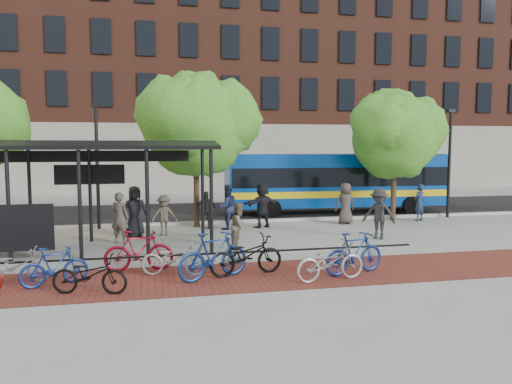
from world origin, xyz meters
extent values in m
plane|color=#9E9E99|center=(0.00, 0.00, 0.00)|extent=(160.00, 160.00, 0.00)
cube|color=black|center=(0.00, 8.00, 0.01)|extent=(160.00, 8.00, 0.01)
cube|color=#B7B7B2|center=(0.00, 4.00, 0.06)|extent=(160.00, 0.25, 0.12)
cube|color=maroon|center=(-2.00, -5.00, 0.00)|extent=(24.00, 3.00, 0.01)
cube|color=black|center=(-3.30, -4.10, 0.00)|extent=(12.00, 0.05, 0.95)
cube|color=#5C2E20|center=(10.00, 26.00, 10.00)|extent=(55.00, 14.00, 20.00)
cube|color=#7A664C|center=(-16.00, 40.00, 15.00)|extent=(22.00, 22.00, 30.00)
cylinder|color=black|center=(-9.00, -1.85, 1.65)|extent=(0.12, 0.12, 3.30)
cylinder|color=black|center=(-9.00, 0.85, 1.65)|extent=(0.12, 0.12, 3.30)
cylinder|color=black|center=(-7.00, -1.85, 1.65)|extent=(0.12, 0.12, 3.30)
cylinder|color=black|center=(-7.00, 0.85, 1.65)|extent=(0.12, 0.12, 3.30)
cylinder|color=black|center=(-5.00, -1.85, 1.65)|extent=(0.12, 0.12, 3.30)
cylinder|color=black|center=(-5.00, 0.85, 1.65)|extent=(0.12, 0.12, 3.30)
cylinder|color=black|center=(-3.00, -1.85, 1.65)|extent=(0.12, 0.12, 3.30)
cylinder|color=black|center=(-3.00, 0.85, 1.65)|extent=(0.12, 0.12, 3.30)
cube|color=black|center=(-8.00, -1.20, 3.45)|extent=(10.60, 1.65, 0.29)
cube|color=black|center=(-8.00, 0.20, 3.45)|extent=(10.60, 1.65, 0.29)
cube|color=black|center=(-8.00, 0.90, 3.05)|extent=(9.00, 0.10, 0.40)
cube|color=black|center=(-7.00, 0.95, 2.40)|extent=(2.40, 0.12, 0.70)
cube|color=#FF7200|center=(-7.00, 1.03, 2.40)|extent=(2.20, 0.02, 0.55)
cylinder|color=#382619|center=(-3.00, 3.30, 1.26)|extent=(0.24, 0.24, 2.52)
sphere|color=#34721E|center=(-3.00, 3.30, 4.20)|extent=(4.20, 4.20, 4.20)
sphere|color=#34721E|center=(-1.95, 3.50, 4.50)|extent=(3.36, 3.36, 3.36)
sphere|color=#34721E|center=(-3.84, 3.00, 4.60)|extent=(3.15, 3.15, 3.15)
sphere|color=#34721E|center=(-2.90, 3.70, 5.00)|extent=(2.94, 2.94, 2.94)
cylinder|color=#382619|center=(6.00, 3.30, 1.14)|extent=(0.24, 0.24, 2.27)
sphere|color=#34721E|center=(6.00, 3.30, 3.79)|extent=(3.80, 3.80, 3.80)
sphere|color=#34721E|center=(6.95, 3.50, 4.09)|extent=(3.04, 3.04, 3.04)
sphere|color=#34721E|center=(5.24, 3.00, 4.20)|extent=(2.85, 2.85, 2.85)
sphere|color=#34721E|center=(6.10, 3.70, 4.59)|extent=(2.66, 2.66, 2.66)
cylinder|color=black|center=(-7.00, 3.60, 2.50)|extent=(0.14, 0.14, 5.00)
cube|color=black|center=(-7.00, 3.60, 5.05)|extent=(0.35, 0.20, 0.15)
cylinder|color=black|center=(9.00, 3.60, 2.50)|extent=(0.14, 0.14, 5.00)
cube|color=black|center=(9.00, 3.60, 5.05)|extent=(0.35, 0.20, 0.15)
cube|color=#08409E|center=(4.31, 6.20, 1.69)|extent=(11.18, 2.85, 2.54)
cube|color=black|center=(4.31, 6.20, 1.90)|extent=(10.96, 2.88, 0.92)
cube|color=yellow|center=(4.31, 6.20, 1.06)|extent=(11.07, 2.89, 0.32)
cube|color=#08409E|center=(4.31, 6.20, 2.91)|extent=(10.95, 2.60, 0.17)
cylinder|color=black|center=(0.71, 5.14, 0.44)|extent=(0.90, 0.29, 0.89)
cylinder|color=black|center=(0.81, 7.54, 0.44)|extent=(0.90, 0.29, 0.89)
cylinder|color=black|center=(7.80, 4.86, 0.44)|extent=(0.90, 0.29, 0.89)
cylinder|color=black|center=(7.90, 7.26, 0.44)|extent=(0.90, 0.29, 0.89)
imported|color=gray|center=(-8.25, -4.39, 0.44)|extent=(1.71, 0.69, 0.88)
imported|color=navy|center=(-7.23, -4.92, 0.49)|extent=(1.68, 1.02, 0.98)
imported|color=black|center=(-6.31, -5.80, 0.46)|extent=(1.85, 1.02, 0.92)
imported|color=maroon|center=(-5.24, -3.82, 0.56)|extent=(1.88, 0.55, 1.12)
imported|color=#A8A8AB|center=(-4.33, -4.51, 0.45)|extent=(1.82, 0.98, 0.91)
imported|color=navy|center=(-3.35, -5.10, 0.62)|extent=(2.11, 1.39, 1.23)
imported|color=black|center=(-2.45, -4.87, 0.54)|extent=(2.14, 1.10, 1.07)
imported|color=#9A9A9C|center=(-0.46, -5.85, 0.50)|extent=(2.00, 0.99, 1.00)
imported|color=navy|center=(0.39, -5.38, 0.57)|extent=(1.97, 1.07, 1.14)
imported|color=black|center=(-5.48, 1.42, 0.96)|extent=(1.05, 0.81, 1.92)
imported|color=#474039|center=(-5.97, 0.26, 0.91)|extent=(0.78, 0.66, 1.81)
imported|color=#1F2849|center=(-1.84, 2.41, 0.92)|extent=(1.08, 0.96, 1.84)
imported|color=#4D4539|center=(-4.41, 1.48, 0.78)|extent=(1.06, 0.68, 1.56)
imported|color=black|center=(-2.68, 2.76, 0.77)|extent=(0.95, 0.48, 1.55)
imported|color=black|center=(-0.34, 2.53, 0.94)|extent=(1.82, 1.15, 1.87)
imported|color=#413834|center=(3.43, 2.72, 0.90)|extent=(0.92, 0.64, 1.80)
imported|color=#1E2B46|center=(7.06, 2.85, 0.84)|extent=(0.73, 0.65, 1.68)
imported|color=#64584A|center=(-2.03, -1.50, 0.77)|extent=(0.87, 0.94, 1.55)
imported|color=#262626|center=(3.28, -0.86, 0.93)|extent=(1.37, 1.31, 1.87)
camera|label=1|loc=(-4.90, -17.62, 3.44)|focal=35.00mm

